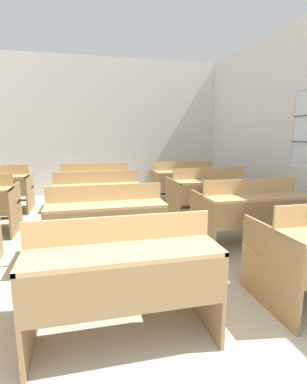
% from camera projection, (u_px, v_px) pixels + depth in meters
% --- Properties ---
extents(wall_back, '(6.02, 0.06, 3.20)m').
position_uv_depth(wall_back, '(98.00, 127.00, 7.14)').
color(wall_back, silver).
rests_on(wall_back, ground_plane).
extents(bench_front_center, '(1.27, 0.79, 0.88)m').
position_uv_depth(bench_front_center, '(122.00, 272.00, 2.11)').
color(bench_front_center, '#98794F').
rests_on(bench_front_center, ground_plane).
extents(bench_second_center, '(1.27, 0.79, 0.88)m').
position_uv_depth(bench_second_center, '(106.00, 221.00, 3.38)').
color(bench_second_center, '#987A50').
rests_on(bench_second_center, ground_plane).
extents(bench_second_right, '(1.27, 0.79, 0.88)m').
position_uv_depth(bench_second_right, '(249.00, 211.00, 3.80)').
color(bench_second_right, '#93744A').
rests_on(bench_second_right, ground_plane).
extents(bench_third_center, '(1.27, 0.79, 0.88)m').
position_uv_depth(bench_third_center, '(97.00, 198.00, 4.60)').
color(bench_third_center, '#987A50').
rests_on(bench_third_center, ground_plane).
extents(bench_third_right, '(1.27, 0.79, 0.88)m').
position_uv_depth(bench_third_right, '(209.00, 192.00, 5.06)').
color(bench_third_right, '#96784E').
rests_on(bench_third_right, ground_plane).
extents(bench_back_center, '(1.27, 0.79, 0.88)m').
position_uv_depth(bench_back_center, '(95.00, 184.00, 5.87)').
color(bench_back_center, '#9A7B51').
rests_on(bench_back_center, ground_plane).
extents(bench_back_right, '(1.27, 0.79, 0.88)m').
position_uv_depth(bench_back_right, '(184.00, 181.00, 6.28)').
color(bench_back_right, '#997A50').
rests_on(bench_back_right, ground_plane).
extents(wastepaper_bin, '(0.23, 0.23, 0.31)m').
position_uv_depth(wastepaper_bin, '(214.00, 188.00, 7.18)').
color(wastepaper_bin, '#474C51').
rests_on(wastepaper_bin, ground_plane).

